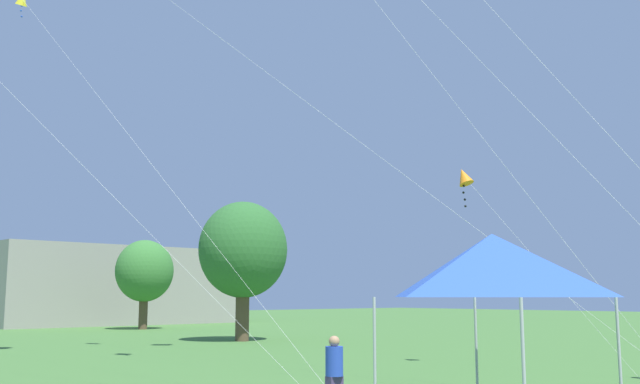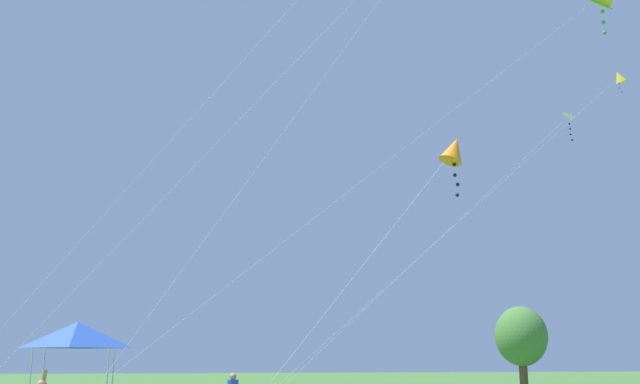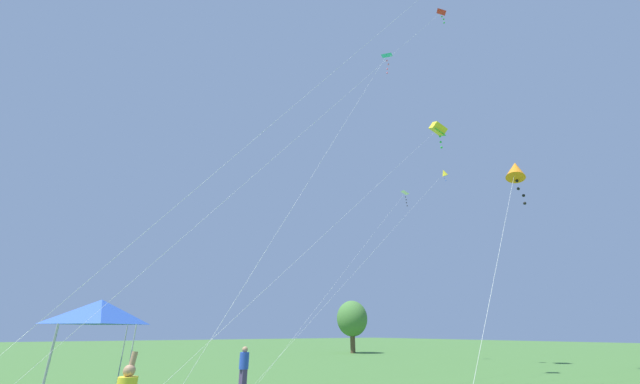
# 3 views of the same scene
# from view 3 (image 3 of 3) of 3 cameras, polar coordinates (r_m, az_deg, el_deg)

# --- Properties ---
(tree_far_left) EXTENTS (4.08, 3.67, 6.15)m
(tree_far_left) POSITION_cam_3_polar(r_m,az_deg,el_deg) (47.86, 5.14, -19.54)
(tree_far_left) COLOR brown
(tree_far_left) RESTS_ON ground
(festival_tent) EXTENTS (3.10, 3.10, 3.84)m
(festival_tent) POSITION_cam_3_polar(r_m,az_deg,el_deg) (19.43, -31.81, -15.98)
(festival_tent) COLOR #B7B7BC
(festival_tent) RESTS_ON ground
(person_blue_shirt) EXTENTS (0.43, 0.43, 1.83)m
(person_blue_shirt) POSITION_cam_3_polar(r_m,az_deg,el_deg) (18.78, -12.10, -25.59)
(person_blue_shirt) COLOR #473860
(person_blue_shirt) RESTS_ON ground
(kite_yellow_box_0) EXTENTS (8.31, 25.24, 21.01)m
(kite_yellow_box_0) POSITION_cam_3_polar(r_m,az_deg,el_deg) (35.57, 18.38, 9.52)
(kite_yellow_box_0) COLOR silver
(kite_yellow_box_0) RESTS_ON ground
(kite_yellow_diamond_1) EXTENTS (2.38, 19.67, 16.77)m
(kite_yellow_diamond_1) POSITION_cam_3_polar(r_m,az_deg,el_deg) (35.31, 19.19, 2.85)
(kite_yellow_diamond_1) COLOR silver
(kite_yellow_diamond_1) RESTS_ON ground
(kite_orange_diamond_2) EXTENTS (1.28, 6.80, 8.15)m
(kite_orange_diamond_2) POSITION_cam_3_polar(r_m,az_deg,el_deg) (14.08, 28.77, 3.03)
(kite_orange_diamond_2) COLOR silver
(kite_orange_diamond_2) RESTS_ON ground
(kite_red_delta_4) EXTENTS (1.84, 23.74, 28.36)m
(kite_red_delta_4) POSITION_cam_3_polar(r_m,az_deg,el_deg) (35.33, 18.67, 25.46)
(kite_red_delta_4) COLOR silver
(kite_red_delta_4) RESTS_ON ground
(kite_white_delta_5) EXTENTS (7.37, 19.44, 16.47)m
(kite_white_delta_5) POSITION_cam_3_polar(r_m,az_deg,el_deg) (38.15, 13.39, -0.39)
(kite_white_delta_5) COLOR silver
(kite_white_delta_5) RESTS_ON ground
(kite_cyan_delta_6) EXTENTS (5.55, 14.62, 22.25)m
(kite_cyan_delta_6) POSITION_cam_3_polar(r_m,az_deg,el_deg) (28.93, 10.51, 20.48)
(kite_cyan_delta_6) COLOR silver
(kite_cyan_delta_6) RESTS_ON ground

